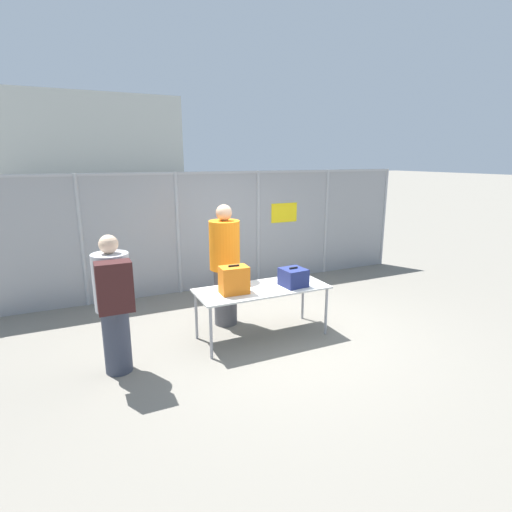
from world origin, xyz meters
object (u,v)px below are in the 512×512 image
inspection_table (262,291)px  suitcase_orange (234,280)px  security_worker_near (225,264)px  traveler_hooded (114,300)px  utility_trailer (249,240)px  suitcase_navy (293,277)px

inspection_table → suitcase_orange: bearing=-174.3°
security_worker_near → traveler_hooded: bearing=21.2°
security_worker_near → utility_trailer: security_worker_near is taller
suitcase_orange → utility_trailer: size_ratio=0.10×
suitcase_navy → traveler_hooded: size_ratio=0.22×
suitcase_orange → utility_trailer: 5.11m
security_worker_near → inspection_table: bearing=108.7°
inspection_table → suitcase_navy: bearing=-13.2°
security_worker_near → utility_trailer: 4.43m
utility_trailer → suitcase_navy: bearing=-106.4°
utility_trailer → inspection_table: bearing=-111.8°
inspection_table → security_worker_near: size_ratio=1.01×
traveler_hooded → suitcase_orange: bearing=-14.6°
traveler_hooded → security_worker_near: 1.90m
suitcase_navy → security_worker_near: security_worker_near is taller
traveler_hooded → utility_trailer: bearing=31.0°
traveler_hooded → inspection_table: bearing=-14.5°
security_worker_near → utility_trailer: bearing=-124.5°
suitcase_navy → security_worker_near: (-0.75, 0.77, 0.10)m
suitcase_navy → traveler_hooded: (-2.44, -0.09, 0.06)m
suitcase_navy → security_worker_near: bearing=134.2°
traveler_hooded → security_worker_near: (1.69, 0.87, 0.03)m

